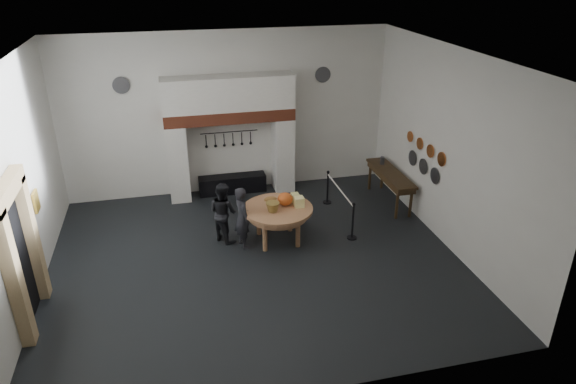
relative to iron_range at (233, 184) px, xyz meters
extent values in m
cube|color=black|center=(0.00, -3.72, -0.25)|extent=(9.00, 8.00, 0.02)
cube|color=silver|center=(0.00, -3.72, 4.25)|extent=(9.00, 8.00, 0.02)
cube|color=silver|center=(0.00, 0.28, 2.00)|extent=(9.00, 0.02, 4.50)
cube|color=silver|center=(0.00, -7.72, 2.00)|extent=(9.00, 0.02, 4.50)
cube|color=silver|center=(-4.50, -3.72, 2.00)|extent=(0.02, 8.00, 4.50)
cube|color=silver|center=(4.50, -3.72, 2.00)|extent=(0.02, 8.00, 4.50)
cube|color=silver|center=(-1.48, -0.07, 0.82)|extent=(0.55, 0.70, 2.15)
cube|color=silver|center=(1.48, -0.07, 0.82)|extent=(0.55, 0.70, 2.15)
cube|color=#9E442B|center=(0.00, -0.07, 2.06)|extent=(3.50, 0.72, 0.32)
cube|color=silver|center=(0.00, -0.07, 2.67)|extent=(3.50, 0.70, 0.90)
cube|color=black|center=(0.00, 0.00, 0.00)|extent=(1.90, 0.45, 0.50)
cylinder|color=black|center=(0.00, 0.20, 1.50)|extent=(1.60, 0.02, 0.02)
cube|color=black|center=(-4.47, -4.72, 1.00)|extent=(0.04, 1.10, 2.50)
cube|color=tan|center=(-4.38, -5.42, 1.05)|extent=(0.22, 0.30, 2.60)
cube|color=tan|center=(-4.38, -4.02, 1.05)|extent=(0.22, 0.30, 2.60)
cube|color=tan|center=(-4.38, -4.72, 2.40)|extent=(0.22, 1.70, 0.30)
cube|color=gold|center=(-4.45, -2.92, 1.35)|extent=(0.05, 0.34, 0.44)
cylinder|color=#B17B53|center=(0.68, -2.99, 0.59)|extent=(1.99, 1.99, 0.07)
ellipsoid|color=#DF4E1F|center=(0.88, -2.89, 0.78)|extent=(0.36, 0.36, 0.31)
cube|color=#FFF598|center=(1.18, -3.04, 0.74)|extent=(0.22, 0.22, 0.24)
cube|color=#EFEF8F|center=(1.16, -2.74, 0.72)|extent=(0.18, 0.18, 0.20)
cone|color=olive|center=(0.53, -3.14, 0.73)|extent=(0.38, 0.38, 0.22)
ellipsoid|color=#A46B3A|center=(0.58, -2.64, 0.69)|extent=(0.31, 0.18, 0.13)
imported|color=black|center=(-0.17, -3.04, 0.50)|extent=(0.48, 0.62, 1.50)
imported|color=black|center=(-0.57, -2.64, 0.49)|extent=(0.87, 0.91, 1.47)
cube|color=#3B2715|center=(4.10, -1.68, 0.62)|extent=(0.55, 2.20, 0.06)
cylinder|color=#45464A|center=(4.10, -1.08, 0.76)|extent=(0.12, 0.12, 0.22)
cylinder|color=#C6662D|center=(4.46, -3.52, 1.70)|extent=(0.03, 0.34, 0.34)
cylinder|color=#C6662D|center=(4.46, -2.97, 1.70)|extent=(0.03, 0.32, 0.32)
cylinder|color=#C6662D|center=(4.46, -2.42, 1.70)|extent=(0.03, 0.30, 0.30)
cylinder|color=#C6662D|center=(4.46, -1.87, 1.70)|extent=(0.03, 0.28, 0.28)
cylinder|color=#4C4C51|center=(4.46, -3.32, 1.20)|extent=(0.03, 0.40, 0.40)
cylinder|color=#4C4C51|center=(4.46, -2.72, 1.20)|extent=(0.03, 0.40, 0.40)
cylinder|color=#4C4C51|center=(4.46, -2.12, 1.20)|extent=(0.03, 0.40, 0.40)
cylinder|color=#4C4C51|center=(-2.70, 0.24, 2.95)|extent=(0.44, 0.03, 0.44)
cylinder|color=#4C4C51|center=(2.70, 0.24, 2.95)|extent=(0.44, 0.03, 0.44)
cylinder|color=black|center=(2.44, -3.32, 0.20)|extent=(0.05, 0.05, 0.90)
cylinder|color=black|center=(2.44, -1.32, 0.20)|extent=(0.05, 0.05, 0.90)
cylinder|color=silver|center=(2.44, -2.32, 0.60)|extent=(0.04, 2.00, 0.04)
camera|label=1|loc=(-1.58, -13.45, 6.05)|focal=32.00mm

